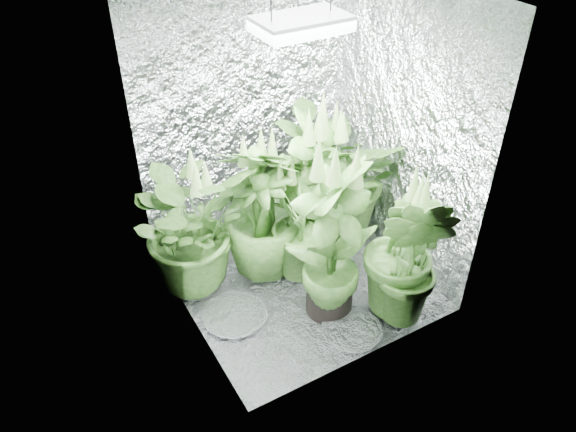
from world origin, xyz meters
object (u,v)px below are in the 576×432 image
Objects in this scene: plant_c at (296,221)px; plant_d at (262,210)px; plant_a at (191,227)px; plant_f at (333,240)px; plant_e at (342,178)px; circulation_fan at (342,215)px; plant_g at (407,255)px; plant_b at (317,190)px; grow_lamp at (301,24)px.

plant_d is at bearing 143.15° from plant_c.
plant_f reaches higher than plant_a.
circulation_fan is (0.06, 0.05, -0.39)m from plant_e.
plant_d is 1.02m from plant_g.
plant_a is 0.92× the size of plant_d.
plant_a is at bearing 171.07° from plant_b.
plant_f is at bearing -73.35° from plant_d.
plant_b is at bearing 66.80° from plant_f.
grow_lamp is 1.42m from plant_e.
plant_e is 0.90m from plant_g.
plant_e is (0.27, 0.08, -0.03)m from plant_b.
plant_d is (0.49, -0.10, 0.04)m from plant_a.
plant_b is 1.27× the size of plant_c.
plant_c is 0.54m from plant_e.
grow_lamp is at bearing -152.56° from plant_e.
grow_lamp is at bearing 95.11° from plant_f.
plant_c is at bearing -161.86° from circulation_fan.
grow_lamp reaches higher than plant_a.
circulation_fan is (0.19, 0.94, -0.36)m from plant_g.
plant_b is at bearing -163.16° from circulation_fan.
plant_b is 0.61m from plant_f.
plant_a is at bearing 151.33° from grow_lamp.
grow_lamp is 0.52× the size of plant_c.
plant_e is at bearing -144.85° from circulation_fan.
plant_b is 0.28m from plant_c.
plant_f is 0.47m from plant_g.
plant_g is at bearing -42.52° from plant_a.
grow_lamp is 0.48× the size of plant_a.
circulation_fan is (1.23, -0.02, -0.34)m from plant_a.
plant_e is at bearing 19.77° from plant_c.
plant_d is at bearing 121.25° from grow_lamp.
plant_f is at bearing -133.87° from circulation_fan.
plant_c is 0.48m from plant_f.
grow_lamp is 1.30m from plant_b.
plant_b is at bearing 100.00° from plant_g.
plant_g is (1.05, -0.96, 0.02)m from plant_a.
plant_b is 0.55m from circulation_fan.
plant_c is 0.76× the size of plant_e.
grow_lamp is 0.46× the size of plant_g.
plant_f is (-0.51, -0.63, 0.06)m from plant_e.
plant_a is 0.81× the size of plant_e.
plant_g is (0.38, -0.26, -0.09)m from plant_f.
plant_b is at bearing -8.93° from plant_a.
grow_lamp is 1.33m from plant_d.
circulation_fan is at bearing 22.27° from plant_c.
plant_d is 1.03× the size of plant_g.
plant_f reaches higher than plant_e.
grow_lamp is at bearing 124.04° from plant_g.
grow_lamp is 0.39× the size of plant_f.
plant_a is at bearing 137.48° from plant_g.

